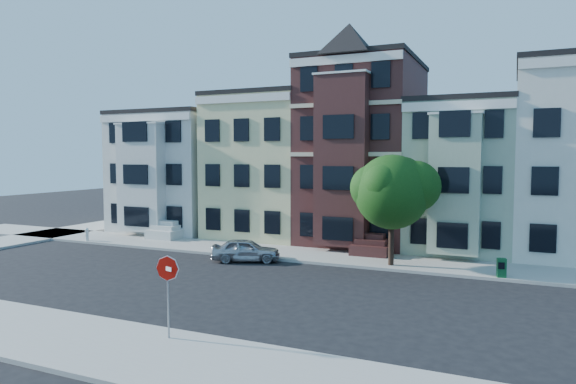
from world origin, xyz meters
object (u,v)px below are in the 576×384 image
at_px(newspaper_box, 501,268).
at_px(fire_hydrant, 87,236).
at_px(stop_sign, 168,292).
at_px(street_tree, 392,197).
at_px(parked_car, 246,250).

xyz_separation_m(newspaper_box, fire_hydrant, (-26.05, 0.00, -0.11)).
bearing_deg(newspaper_box, stop_sign, -136.81).
distance_m(street_tree, fire_hydrant, 20.92).
distance_m(street_tree, parked_car, 8.54).
height_order(parked_car, stop_sign, stop_sign).
bearing_deg(parked_car, street_tree, -100.06).
bearing_deg(street_tree, stop_sign, -106.25).
xyz_separation_m(street_tree, parked_car, (-7.78, -1.69, -3.10)).
distance_m(parked_car, stop_sign, 12.62).
bearing_deg(street_tree, fire_hydrant, -178.36).
distance_m(newspaper_box, fire_hydrant, 26.05).
relative_size(street_tree, parked_car, 1.89).
distance_m(parked_car, fire_hydrant, 12.92).
relative_size(street_tree, newspaper_box, 7.98).
relative_size(parked_car, fire_hydrant, 5.57).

